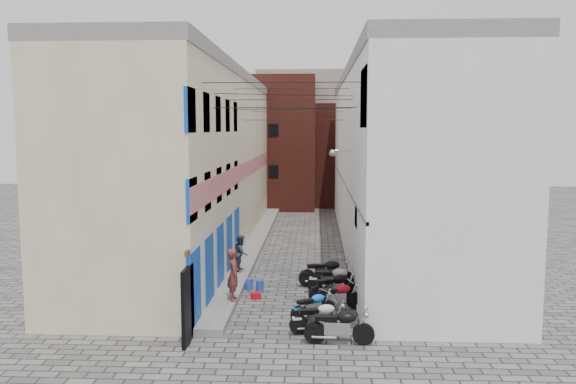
% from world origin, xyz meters
% --- Properties ---
extents(ground, '(90.00, 90.00, 0.00)m').
position_xyz_m(ground, '(0.00, 0.00, 0.00)').
color(ground, '#4F4C4A').
rests_on(ground, ground).
extents(plinth, '(0.90, 26.00, 0.25)m').
position_xyz_m(plinth, '(-2.05, 13.00, 0.12)').
color(plinth, slate).
rests_on(plinth, ground).
extents(building_left, '(5.10, 27.00, 9.00)m').
position_xyz_m(building_left, '(-4.98, 12.95, 4.50)').
color(building_left, '#C4B294').
rests_on(building_left, ground).
extents(building_right, '(5.94, 26.00, 9.00)m').
position_xyz_m(building_right, '(5.00, 13.00, 4.51)').
color(building_right, silver).
rests_on(building_right, ground).
extents(building_far_brick_left, '(6.00, 6.00, 10.00)m').
position_xyz_m(building_far_brick_left, '(-2.00, 28.00, 5.00)').
color(building_far_brick_left, maroon).
rests_on(building_far_brick_left, ground).
extents(building_far_brick_right, '(5.00, 6.00, 8.00)m').
position_xyz_m(building_far_brick_right, '(3.00, 30.00, 4.00)').
color(building_far_brick_right, maroon).
rests_on(building_far_brick_right, ground).
extents(building_far_concrete, '(8.00, 5.00, 11.00)m').
position_xyz_m(building_far_concrete, '(0.00, 34.00, 5.50)').
color(building_far_concrete, slate).
rests_on(building_far_concrete, ground).
extents(far_shopfront, '(2.00, 0.30, 2.40)m').
position_xyz_m(far_shopfront, '(0.00, 25.20, 1.20)').
color(far_shopfront, black).
rests_on(far_shopfront, ground).
extents(overhead_wires, '(5.80, 13.02, 1.32)m').
position_xyz_m(overhead_wires, '(0.00, 7.64, 7.12)').
color(overhead_wires, black).
rests_on(overhead_wires, ground).
extents(motorcycle_a, '(2.02, 0.70, 1.16)m').
position_xyz_m(motorcycle_a, '(1.76, -0.30, 0.58)').
color(motorcycle_a, black).
rests_on(motorcycle_a, ground).
extents(motorcycle_b, '(1.93, 0.98, 1.07)m').
position_xyz_m(motorcycle_b, '(1.23, 0.53, 0.53)').
color(motorcycle_b, silver).
rests_on(motorcycle_b, ground).
extents(motorcycle_c, '(1.68, 1.38, 0.97)m').
position_xyz_m(motorcycle_c, '(1.02, 1.77, 0.48)').
color(motorcycle_c, blue).
rests_on(motorcycle_c, ground).
extents(motorcycle_d, '(1.94, 1.11, 1.07)m').
position_xyz_m(motorcycle_d, '(1.82, 2.68, 0.53)').
color(motorcycle_d, red).
rests_on(motorcycle_d, ground).
extents(motorcycle_e, '(2.07, 1.44, 1.16)m').
position_xyz_m(motorcycle_e, '(1.77, 3.72, 0.58)').
color(motorcycle_e, black).
rests_on(motorcycle_e, ground).
extents(motorcycle_f, '(2.06, 0.84, 1.16)m').
position_xyz_m(motorcycle_f, '(1.77, 4.63, 0.58)').
color(motorcycle_f, '#BCBCC1').
rests_on(motorcycle_f, ground).
extents(motorcycle_g, '(2.19, 0.87, 1.23)m').
position_xyz_m(motorcycle_g, '(1.50, 5.56, 0.62)').
color(motorcycle_g, black).
rests_on(motorcycle_g, ground).
extents(person_a, '(0.56, 0.73, 1.79)m').
position_xyz_m(person_a, '(-1.70, 2.86, 1.14)').
color(person_a, brown).
rests_on(person_a, plinth).
extents(person_b, '(0.60, 0.75, 1.48)m').
position_xyz_m(person_b, '(-1.97, 6.87, 0.99)').
color(person_b, '#2E3745').
rests_on(person_b, plinth).
extents(water_jug_near, '(0.31, 0.31, 0.46)m').
position_xyz_m(water_jug_near, '(-0.98, 4.65, 0.23)').
color(water_jug_near, '#2349B1').
rests_on(water_jug_near, ground).
extents(water_jug_far, '(0.30, 0.30, 0.44)m').
position_xyz_m(water_jug_far, '(-1.42, 4.95, 0.22)').
color(water_jug_far, blue).
rests_on(water_jug_far, ground).
extents(red_crate, '(0.41, 0.34, 0.23)m').
position_xyz_m(red_crate, '(-1.05, 3.86, 0.11)').
color(red_crate, '#B80D1F').
rests_on(red_crate, ground).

